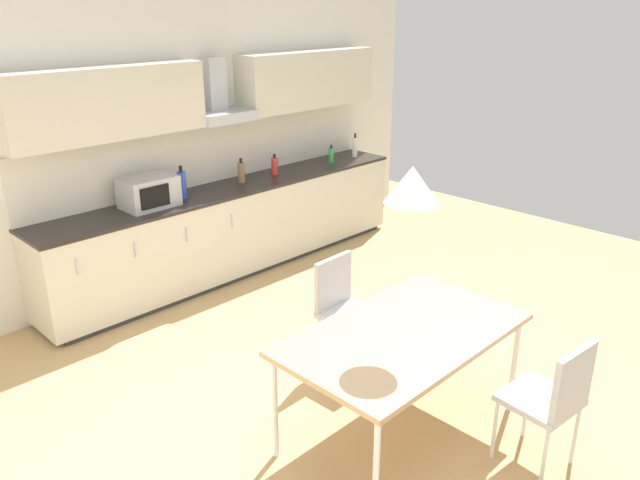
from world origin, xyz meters
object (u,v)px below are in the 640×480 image
Objects in this scene: bottle_green at (331,155)px; chair_near_right at (554,394)px; bottle_blue at (182,185)px; pendant_lamp at (412,185)px; bottle_red at (275,166)px; dining_table at (404,337)px; microwave at (149,192)px; bottle_white at (355,147)px; chair_far_right at (343,302)px; bottle_brown at (241,172)px.

bottle_green reaches higher than chair_near_right.
bottle_blue is 2.99m from pendant_lamp.
dining_table is at bearing -117.27° from bottle_red.
dining_table is at bearing 180.00° from pendant_lamp.
microwave reaches higher than bottle_green.
bottle_red is at bearing 62.73° from pendant_lamp.
pendant_lamp reaches higher than chair_near_right.
bottle_white is at bearing -0.10° from bottle_green.
chair_near_right is at bearing -90.17° from chair_far_right.
bottle_white is at bearing 46.33° from dining_table.
microwave is at bearing -177.71° from bottle_brown.
microwave is 1.10m from bottle_brown.
pendant_lamp is (0.04, -2.89, 0.65)m from microwave.
bottle_green is (0.81, -0.07, -0.01)m from bottle_red.
bottle_green is 0.66× the size of bottle_blue.
pendant_lamp reaches higher than bottle_blue.
bottle_red is 0.71× the size of bottle_blue.
pendant_lamp is (0.00, 0.00, 0.99)m from dining_table.
bottle_blue is 0.36× the size of chair_far_right.
bottle_brown is 1.66m from bottle_white.
microwave is 2.76m from bottle_white.
bottle_brown is 1.25m from bottle_green.
microwave reaches higher than bottle_brown.
bottle_brown is 0.16× the size of dining_table.
bottle_green is at bearing -1.32° from bottle_blue.
chair_near_right is (-1.97, -3.69, -0.47)m from bottle_green.
bottle_brown is 0.80× the size of pendant_lamp.
dining_table is at bearing -112.67° from chair_far_right.
dining_table is (-1.06, -2.93, -0.31)m from bottle_brown.
bottle_green is 0.41m from bottle_white.
pendant_lamp is at bearing -133.67° from bottle_white.
bottle_green is at bearing 179.90° from bottle_white.
chair_near_right is at bearing -100.72° from bottle_brown.
pendant_lamp reaches higher than bottle_brown.
bottle_green is at bearing -0.93° from microwave.
bottle_white is 0.90× the size of bottle_blue.
chair_far_right is 1.00× the size of chair_near_right.
microwave is 2.12× the size of bottle_red.
bottle_white is at bearing 46.33° from pendant_lamp.
chair_near_right is (-1.16, -3.76, -0.48)m from bottle_red.
bottle_brown reaches higher than bottle_green.
chair_near_right is at bearing -84.15° from microwave.
dining_table is 1.81× the size of chair_near_right.
bottle_blue reaches higher than microwave.
bottle_green reaches higher than chair_far_right.
chair_near_right is (0.35, -0.84, -0.18)m from dining_table.
bottle_red is 1.22m from bottle_white.
bottle_blue is 3.77m from chair_near_right.
bottle_brown is (-0.44, 0.01, 0.01)m from bottle_red.
bottle_red is 0.81m from bottle_green.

